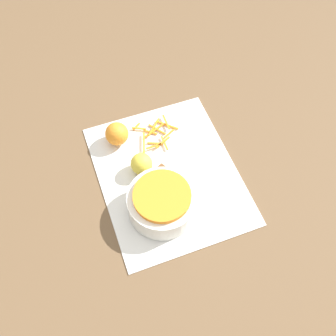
{
  "coord_description": "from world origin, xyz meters",
  "views": [
    {
      "loc": [
        -0.53,
        0.19,
        0.96
      ],
      "look_at": [
        0.0,
        0.0,
        0.04
      ],
      "focal_mm": 42.0,
      "sensor_mm": 36.0,
      "label": 1
    }
  ],
  "objects_px": {
    "bowl_speckled": "(162,202)",
    "lemon": "(142,164)",
    "orange_left": "(117,134)",
    "knife": "(159,172)"
  },
  "relations": [
    {
      "from": "bowl_speckled",
      "to": "lemon",
      "type": "distance_m",
      "value": 0.14
    },
    {
      "from": "orange_left",
      "to": "lemon",
      "type": "bearing_deg",
      "value": -163.53
    },
    {
      "from": "lemon",
      "to": "bowl_speckled",
      "type": "bearing_deg",
      "value": -174.78
    },
    {
      "from": "orange_left",
      "to": "knife",
      "type": "bearing_deg",
      "value": -153.01
    },
    {
      "from": "bowl_speckled",
      "to": "knife",
      "type": "distance_m",
      "value": 0.11
    },
    {
      "from": "knife",
      "to": "orange_left",
      "type": "height_order",
      "value": "orange_left"
    },
    {
      "from": "knife",
      "to": "lemon",
      "type": "relative_size",
      "value": 3.68
    },
    {
      "from": "orange_left",
      "to": "bowl_speckled",
      "type": "bearing_deg",
      "value": -169.38
    },
    {
      "from": "bowl_speckled",
      "to": "lemon",
      "type": "height_order",
      "value": "bowl_speckled"
    },
    {
      "from": "bowl_speckled",
      "to": "lemon",
      "type": "xyz_separation_m",
      "value": [
        0.13,
        0.01,
        -0.01
      ]
    }
  ]
}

